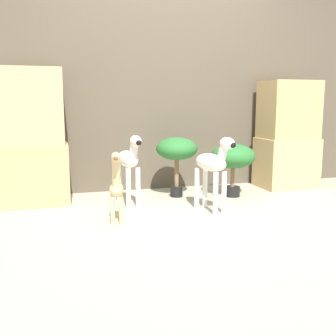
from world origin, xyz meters
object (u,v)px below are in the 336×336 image
object	(u,v)px
zebra_left	(129,162)
giraffe_figurine	(116,187)
potted_palm_front	(233,158)
potted_palm_back	(177,151)
zebra_right	(213,165)

from	to	relation	value
zebra_left	giraffe_figurine	world-z (taller)	zebra_left
potted_palm_front	potted_palm_back	xyz separation A→B (m)	(-0.56, 0.15, 0.07)
zebra_right	zebra_left	size ratio (longest dim) A/B	1.00
zebra_left	potted_palm_back	xyz separation A→B (m)	(0.53, 0.22, 0.06)
zebra_right	giraffe_figurine	xyz separation A→B (m)	(-0.87, -0.12, -0.12)
zebra_right	potted_palm_front	bearing A→B (deg)	49.02
potted_palm_front	potted_palm_back	size ratio (longest dim) A/B	0.89
zebra_left	zebra_right	bearing A→B (deg)	-31.51
potted_palm_front	potted_palm_back	world-z (taller)	potted_palm_back
zebra_right	potted_palm_back	xyz separation A→B (m)	(-0.14, 0.63, 0.06)
potted_palm_front	potted_palm_back	distance (m)	0.59
giraffe_figurine	potted_palm_back	xyz separation A→B (m)	(0.73, 0.75, 0.18)
zebra_right	zebra_left	xyz separation A→B (m)	(-0.67, 0.41, 0.00)
zebra_left	giraffe_figurine	xyz separation A→B (m)	(-0.20, -0.53, -0.12)
zebra_left	potted_palm_back	size ratio (longest dim) A/B	1.10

